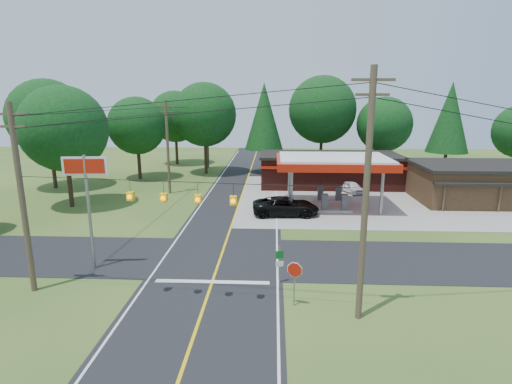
{
  "coord_description": "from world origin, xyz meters",
  "views": [
    {
      "loc": [
        3.43,
        -24.3,
        10.13
      ],
      "look_at": [
        2.0,
        7.0,
        2.8
      ],
      "focal_mm": 28.0,
      "sensor_mm": 36.0,
      "label": 1
    }
  ],
  "objects_px": {
    "octagonal_stop_sign": "(295,273)",
    "sedan_car": "(351,187)",
    "suv_car": "(286,206)",
    "gas_canopy": "(333,163)",
    "big_stop_sign": "(87,185)"
  },
  "relations": [
    {
      "from": "gas_canopy",
      "to": "sedan_car",
      "type": "xyz_separation_m",
      "value": [
        3.0,
        6.09,
        -3.63
      ]
    },
    {
      "from": "octagonal_stop_sign",
      "to": "sedan_car",
      "type": "bearing_deg",
      "value": 73.37
    },
    {
      "from": "suv_car",
      "to": "big_stop_sign",
      "type": "relative_size",
      "value": 0.84
    },
    {
      "from": "suv_car",
      "to": "sedan_car",
      "type": "distance_m",
      "value": 11.78
    },
    {
      "from": "suv_car",
      "to": "octagonal_stop_sign",
      "type": "xyz_separation_m",
      "value": [
        0.0,
        -16.01,
        0.93
      ]
    },
    {
      "from": "big_stop_sign",
      "to": "octagonal_stop_sign",
      "type": "xyz_separation_m",
      "value": [
        12.01,
        -4.0,
        -3.47
      ]
    },
    {
      "from": "gas_canopy",
      "to": "sedan_car",
      "type": "height_order",
      "value": "gas_canopy"
    },
    {
      "from": "sedan_car",
      "to": "octagonal_stop_sign",
      "type": "relative_size",
      "value": 1.58
    },
    {
      "from": "sedan_car",
      "to": "big_stop_sign",
      "type": "height_order",
      "value": "big_stop_sign"
    },
    {
      "from": "gas_canopy",
      "to": "big_stop_sign",
      "type": "distance_m",
      "value": 22.33
    },
    {
      "from": "suv_car",
      "to": "sedan_car",
      "type": "relative_size",
      "value": 1.58
    },
    {
      "from": "gas_canopy",
      "to": "suv_car",
      "type": "height_order",
      "value": "gas_canopy"
    },
    {
      "from": "octagonal_stop_sign",
      "to": "suv_car",
      "type": "bearing_deg",
      "value": 90.0
    },
    {
      "from": "sedan_car",
      "to": "octagonal_stop_sign",
      "type": "bearing_deg",
      "value": -132.3
    },
    {
      "from": "gas_canopy",
      "to": "octagonal_stop_sign",
      "type": "height_order",
      "value": "gas_canopy"
    }
  ]
}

